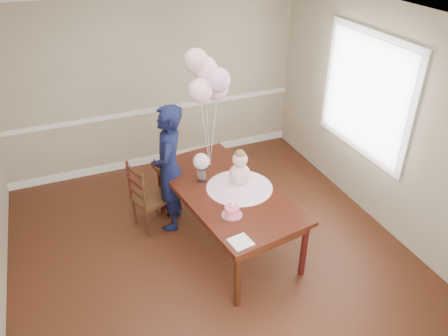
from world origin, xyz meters
TOP-DOWN VIEW (x-y plane):
  - floor at (0.00, 0.00)m, footprint 4.50×5.00m
  - ceiling at (0.00, 0.00)m, footprint 4.50×5.00m
  - wall_back at (0.00, 2.50)m, footprint 4.50×0.02m
  - wall_right at (2.25, 0.00)m, footprint 0.02×5.00m
  - chair_rail_trim at (0.00, 2.49)m, footprint 4.50×0.02m
  - baseboard_trim at (0.00, 2.49)m, footprint 4.50×0.02m
  - window_frame at (2.23, 0.50)m, footprint 0.02×1.66m
  - window_blinds at (2.21, 0.50)m, footprint 0.01×1.50m
  - dining_table_top at (0.26, 0.30)m, footprint 1.31×2.16m
  - table_apron at (0.26, 0.30)m, footprint 1.19×2.05m
  - table_leg_fl at (-0.02, -0.69)m, footprint 0.08×0.08m
  - table_leg_fr at (0.83, -0.56)m, footprint 0.08×0.08m
  - table_leg_bl at (-0.30, 1.16)m, footprint 0.08×0.08m
  - table_leg_br at (0.54, 1.29)m, footprint 0.08×0.08m
  - baby_skirt at (0.42, 0.27)m, footprint 0.88×0.88m
  - baby_torso at (0.42, 0.27)m, footprint 0.24×0.24m
  - baby_head at (0.42, 0.27)m, footprint 0.17×0.17m
  - baby_hair at (0.42, 0.27)m, footprint 0.12×0.12m
  - cake_platter at (0.13, -0.18)m, footprint 0.25×0.25m
  - birthday_cake at (0.13, -0.18)m, footprint 0.17×0.17m
  - cake_flower_a at (0.13, -0.18)m, footprint 0.03×0.03m
  - cake_flower_b at (0.16, -0.16)m, footprint 0.03×0.03m
  - rose_vase_near at (0.07, 0.58)m, footprint 0.12×0.12m
  - roses_near at (0.07, 0.58)m, footprint 0.19×0.19m
  - napkin at (0.04, -0.61)m, footprint 0.23×0.23m
  - balloon_weight at (0.28, 0.86)m, footprint 0.05×0.05m
  - balloon_a at (0.18, 0.85)m, footprint 0.28×0.28m
  - balloon_b at (0.39, 0.83)m, footprint 0.28×0.28m
  - balloon_c at (0.28, 0.97)m, footprint 0.28×0.28m
  - balloon_d at (0.18, 0.97)m, footprint 0.28×0.28m
  - balloon_e at (0.42, 0.97)m, footprint 0.28×0.28m
  - balloon_ribbon_a at (0.23, 0.86)m, footprint 0.09×0.02m
  - balloon_ribbon_b at (0.33, 0.85)m, footprint 0.11×0.04m
  - balloon_ribbon_c at (0.28, 0.92)m, footprint 0.01×0.10m
  - balloon_ribbon_d at (0.23, 0.92)m, footprint 0.10×0.09m
  - balloon_ribbon_e at (0.35, 0.92)m, footprint 0.13×0.09m
  - dining_chair_seat at (-0.48, 0.92)m, footprint 0.52×0.52m
  - chair_leg_fl at (-0.59, 0.71)m, footprint 0.05×0.05m
  - chair_leg_fr at (-0.27, 0.82)m, footprint 0.05×0.05m
  - chair_leg_bl at (-0.70, 1.03)m, footprint 0.05×0.05m
  - chair_leg_br at (-0.38, 1.14)m, footprint 0.05×0.05m
  - chair_back_post_l at (-0.61, 0.71)m, footprint 0.05×0.05m
  - chair_back_post_r at (-0.72, 1.03)m, footprint 0.05×0.05m
  - chair_slat_low at (-0.66, 0.87)m, footprint 0.14×0.36m
  - chair_slat_mid at (-0.66, 0.87)m, footprint 0.14×0.36m
  - chair_slat_top at (-0.66, 0.87)m, footprint 0.14×0.36m
  - woman at (-0.24, 0.87)m, footprint 0.59×0.71m

SIDE VIEW (x-z plane):
  - floor at x=0.00m, z-range 0.00..0.00m
  - baseboard_trim at x=0.00m, z-range 0.00..0.12m
  - chair_leg_fl at x=-0.59m, z-range 0.00..0.40m
  - chair_leg_fr at x=-0.27m, z-range 0.00..0.40m
  - chair_leg_bl at x=-0.70m, z-range 0.00..0.40m
  - chair_leg_br at x=-0.38m, z-range 0.00..0.40m
  - table_leg_fl at x=-0.02m, z-range 0.00..0.71m
  - table_leg_fr at x=0.83m, z-range 0.00..0.71m
  - table_leg_bl at x=-0.30m, z-range 0.00..0.71m
  - table_leg_br at x=0.54m, z-range 0.00..0.71m
  - dining_chair_seat at x=-0.48m, z-range 0.40..0.44m
  - chair_slat_low at x=-0.66m, z-range 0.56..0.60m
  - table_apron at x=0.26m, z-range 0.61..0.71m
  - chair_back_post_l at x=-0.61m, z-range 0.43..0.96m
  - chair_back_post_r at x=-0.72m, z-range 0.43..0.96m
  - chair_slat_mid at x=-0.66m, z-range 0.71..0.75m
  - dining_table_top at x=0.26m, z-range 0.71..0.76m
  - cake_platter at x=0.13m, z-range 0.76..0.77m
  - napkin at x=0.04m, z-range 0.76..0.77m
  - balloon_weight at x=0.28m, z-range 0.76..0.78m
  - baby_skirt at x=0.42m, z-range 0.76..0.86m
  - birthday_cake at x=0.13m, z-range 0.77..0.87m
  - woman at x=-0.24m, z-range 0.00..1.65m
  - rose_vase_near at x=0.07m, z-range 0.76..0.92m
  - chair_slat_top at x=-0.66m, z-range 0.86..0.90m
  - cake_flower_a at x=0.13m, z-range 0.87..0.90m
  - cake_flower_b at x=0.16m, z-range 0.87..0.90m
  - chair_rail_trim at x=0.00m, z-range 0.86..0.94m
  - baby_torso at x=0.42m, z-range 0.82..1.07m
  - roses_near at x=0.07m, z-range 0.93..1.12m
  - baby_head at x=0.42m, z-range 1.05..1.22m
  - balloon_ribbon_e at x=0.35m, z-range 0.78..1.57m
  - baby_hair at x=0.42m, z-range 1.14..1.26m
  - balloon_ribbon_a at x=0.23m, z-range 0.77..1.62m
  - balloon_ribbon_b at x=0.33m, z-range 0.77..1.72m
  - balloon_ribbon_c at x=0.28m, z-range 0.77..1.83m
  - wall_back at x=0.00m, z-range 0.00..2.70m
  - wall_right at x=2.25m, z-range 0.00..2.70m
  - balloon_ribbon_d at x=0.23m, z-range 0.78..1.93m
  - window_frame at x=2.23m, z-range 0.77..2.33m
  - window_blinds at x=2.21m, z-range 0.85..2.25m
  - balloon_e at x=0.42m, z-range 1.58..1.87m
  - balloon_a at x=0.18m, z-range 1.63..1.92m
  - balloon_b at x=0.39m, z-range 1.74..2.02m
  - balloon_c at x=0.28m, z-range 1.84..2.12m
  - balloon_d at x=0.18m, z-range 1.94..2.22m
  - ceiling at x=0.00m, z-range 2.69..2.71m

